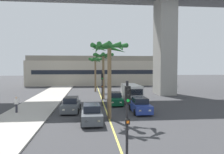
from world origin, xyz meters
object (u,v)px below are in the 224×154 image
object	(u,v)px
delivery_van	(131,93)
traffic_light_median_near	(127,114)
traffic_light_median_far	(102,84)
palm_tree_near_median	(109,55)
palm_tree_mid_median	(103,60)
palm_tree_far_median	(95,63)
car_queue_second	(92,114)
car_queue_front	(71,105)
car_queue_third	(115,99)
car_queue_fourth	(140,106)
pedestrian_mid_block	(16,104)

from	to	relation	value
delivery_van	traffic_light_median_near	world-z (taller)	traffic_light_median_near
traffic_light_median_far	traffic_light_median_near	bearing A→B (deg)	-89.44
palm_tree_near_median	palm_tree_mid_median	size ratio (longest dim) A/B	1.03
palm_tree_near_median	palm_tree_mid_median	bearing A→B (deg)	88.89
delivery_van	palm_tree_mid_median	size ratio (longest dim) A/B	0.77
palm_tree_near_median	palm_tree_far_median	size ratio (longest dim) A/B	1.08
car_queue_second	traffic_light_median_far	size ratio (longest dim) A/B	0.98
traffic_light_median_near	palm_tree_far_median	world-z (taller)	palm_tree_far_median
delivery_van	palm_tree_near_median	world-z (taller)	palm_tree_near_median
car_queue_front	traffic_light_median_near	xyz separation A→B (m)	(3.64, -13.77, 1.99)
car_queue_third	car_queue_fourth	size ratio (longest dim) A/B	1.01
car_queue_second	palm_tree_mid_median	size ratio (longest dim) A/B	0.60
car_queue_third	traffic_light_median_far	xyz separation A→B (m)	(-1.67, -0.76, 1.99)
palm_tree_near_median	pedestrian_mid_block	distance (m)	10.78
delivery_van	palm_tree_near_median	xyz separation A→B (m)	(-3.75, -8.71, 4.61)
car_queue_fourth	pedestrian_mid_block	size ratio (longest dim) A/B	2.54
traffic_light_median_far	palm_tree_far_median	size ratio (longest dim) A/B	0.64
car_queue_second	car_queue_third	world-z (taller)	same
palm_tree_mid_median	palm_tree_far_median	distance (m)	9.33
car_queue_third	pedestrian_mid_block	distance (m)	11.39
car_queue_fourth	palm_tree_far_median	xyz separation A→B (m)	(-4.14, 19.14, 4.62)
car_queue_fourth	delivery_van	size ratio (longest dim) A/B	0.78
car_queue_second	delivery_van	size ratio (longest dim) A/B	0.78
car_queue_second	car_queue_third	distance (m)	8.92
delivery_van	car_queue_second	bearing A→B (deg)	-118.47
car_queue_second	traffic_light_median_near	size ratio (longest dim) A/B	0.98
delivery_van	traffic_light_median_far	distance (m)	4.84
palm_tree_mid_median	car_queue_second	bearing A→B (deg)	-97.90
car_queue_second	car_queue_fourth	xyz separation A→B (m)	(5.08, 3.50, 0.00)
traffic_light_median_far	palm_tree_near_median	xyz separation A→B (m)	(0.28, -6.44, 3.18)
traffic_light_median_far	palm_tree_far_median	world-z (taller)	palm_tree_far_median
car_queue_front	palm_tree_far_median	distance (m)	18.89
car_queue_front	palm_tree_mid_median	world-z (taller)	palm_tree_mid_median
delivery_van	pedestrian_mid_block	distance (m)	14.15
car_queue_front	car_queue_fourth	size ratio (longest dim) A/B	1.01
car_queue_fourth	palm_tree_far_median	distance (m)	20.12
palm_tree_near_median	palm_tree_far_median	world-z (taller)	palm_tree_near_median
traffic_light_median_far	car_queue_third	bearing A→B (deg)	24.54
car_queue_second	palm_tree_near_median	xyz separation A→B (m)	(1.62, 1.19, 5.17)
traffic_light_median_far	palm_tree_mid_median	size ratio (longest dim) A/B	0.61
delivery_van	palm_tree_mid_median	world-z (taller)	palm_tree_mid_median
car_queue_third	traffic_light_median_far	world-z (taller)	traffic_light_median_far
car_queue_front	car_queue_second	bearing A→B (deg)	-65.09
palm_tree_mid_median	traffic_light_median_far	bearing A→B (deg)	-95.12
delivery_van	palm_tree_far_median	size ratio (longest dim) A/B	0.81
delivery_van	palm_tree_far_median	distance (m)	14.09
delivery_van	traffic_light_median_near	xyz separation A→B (m)	(-3.86, -19.08, 1.43)
car_queue_front	traffic_light_median_near	distance (m)	14.38
delivery_van	palm_tree_mid_median	bearing A→B (deg)	135.34
car_queue_second	traffic_light_median_near	world-z (taller)	traffic_light_median_near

